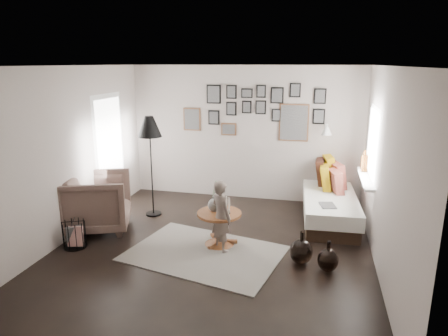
% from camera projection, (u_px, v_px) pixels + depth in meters
% --- Properties ---
extents(ground, '(4.80, 4.80, 0.00)m').
position_uv_depth(ground, '(213.00, 249.00, 5.84)').
color(ground, black).
rests_on(ground, ground).
extents(wall_back, '(4.50, 0.00, 4.50)m').
position_uv_depth(wall_back, '(244.00, 134.00, 7.77)').
color(wall_back, '#A59890').
rests_on(wall_back, ground).
extents(wall_front, '(4.50, 0.00, 4.50)m').
position_uv_depth(wall_front, '(136.00, 232.00, 3.25)').
color(wall_front, '#A59890').
rests_on(wall_front, ground).
extents(wall_left, '(0.00, 4.80, 4.80)m').
position_uv_depth(wall_left, '(68.00, 154.00, 6.01)').
color(wall_left, '#A59890').
rests_on(wall_left, ground).
extents(wall_right, '(0.00, 4.80, 4.80)m').
position_uv_depth(wall_right, '(385.00, 173.00, 5.01)').
color(wall_right, '#A59890').
rests_on(wall_right, ground).
extents(ceiling, '(4.80, 4.80, 0.00)m').
position_uv_depth(ceiling, '(211.00, 66.00, 5.18)').
color(ceiling, white).
rests_on(ceiling, wall_back).
extents(door_left, '(0.00, 2.14, 2.14)m').
position_uv_depth(door_left, '(110.00, 154.00, 7.20)').
color(door_left, white).
rests_on(door_left, wall_left).
extents(window_right, '(0.15, 1.32, 1.30)m').
position_uv_depth(window_right, '(365.00, 173.00, 6.38)').
color(window_right, white).
rests_on(window_right, wall_right).
extents(gallery_wall, '(2.74, 0.03, 1.08)m').
position_uv_depth(gallery_wall, '(259.00, 111.00, 7.57)').
color(gallery_wall, brown).
rests_on(gallery_wall, wall_back).
extents(wall_sconce, '(0.18, 0.36, 0.16)m').
position_uv_depth(wall_sconce, '(327.00, 131.00, 7.13)').
color(wall_sconce, white).
rests_on(wall_sconce, wall_back).
extents(rug, '(2.36, 1.88, 0.01)m').
position_uv_depth(rug, '(205.00, 253.00, 5.70)').
color(rug, beige).
rests_on(rug, ground).
extents(pedestal_table, '(0.65, 0.65, 0.51)m').
position_uv_depth(pedestal_table, '(219.00, 230.00, 5.92)').
color(pedestal_table, brown).
rests_on(pedestal_table, ground).
extents(vase, '(0.19, 0.19, 0.47)m').
position_uv_depth(vase, '(214.00, 202.00, 5.85)').
color(vase, black).
rests_on(vase, pedestal_table).
extents(candles, '(0.11, 0.11, 0.24)m').
position_uv_depth(candles, '(227.00, 205.00, 5.79)').
color(candles, black).
rests_on(candles, pedestal_table).
extents(daybed, '(0.97, 2.10, 0.99)m').
position_uv_depth(daybed, '(330.00, 201.00, 6.92)').
color(daybed, black).
rests_on(daybed, ground).
extents(magazine_on_daybed, '(0.28, 0.35, 0.02)m').
position_uv_depth(magazine_on_daybed, '(328.00, 205.00, 6.29)').
color(magazine_on_daybed, black).
rests_on(magazine_on_daybed, daybed).
extents(armchair, '(1.30, 1.29, 0.92)m').
position_uv_depth(armchair, '(97.00, 202.00, 6.44)').
color(armchair, brown).
rests_on(armchair, ground).
extents(armchair_cushion, '(0.54, 0.54, 0.19)m').
position_uv_depth(armchair_cushion, '(99.00, 200.00, 6.48)').
color(armchair_cushion, beige).
rests_on(armchair_cushion, armchair).
extents(floor_lamp, '(0.41, 0.41, 1.77)m').
position_uv_depth(floor_lamp, '(150.00, 130.00, 6.77)').
color(floor_lamp, black).
rests_on(floor_lamp, ground).
extents(magazine_basket, '(0.42, 0.42, 0.40)m').
position_uv_depth(magazine_basket, '(74.00, 234.00, 5.86)').
color(magazine_basket, black).
rests_on(magazine_basket, ground).
extents(demijohn_large, '(0.31, 0.31, 0.46)m').
position_uv_depth(demijohn_large, '(301.00, 251.00, 5.37)').
color(demijohn_large, black).
rests_on(demijohn_large, ground).
extents(demijohn_small, '(0.27, 0.27, 0.42)m').
position_uv_depth(demijohn_small, '(328.00, 260.00, 5.18)').
color(demijohn_small, black).
rests_on(demijohn_small, ground).
extents(child, '(0.45, 0.45, 1.06)m').
position_uv_depth(child, '(221.00, 216.00, 5.67)').
color(child, '#6B5C54').
rests_on(child, ground).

